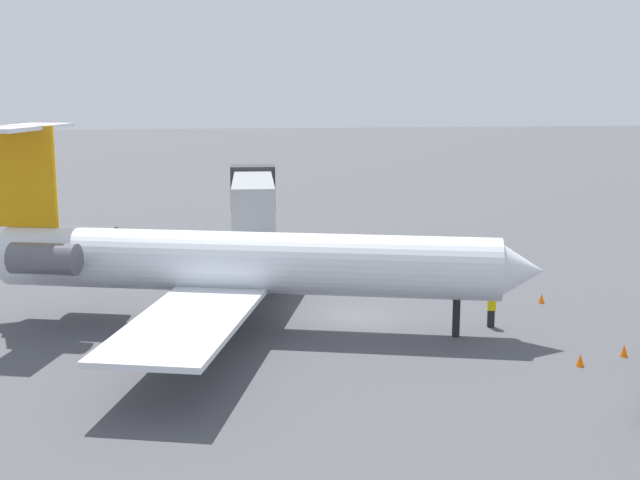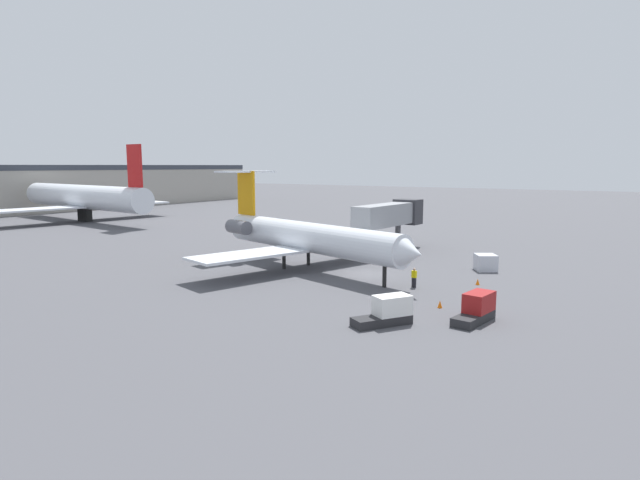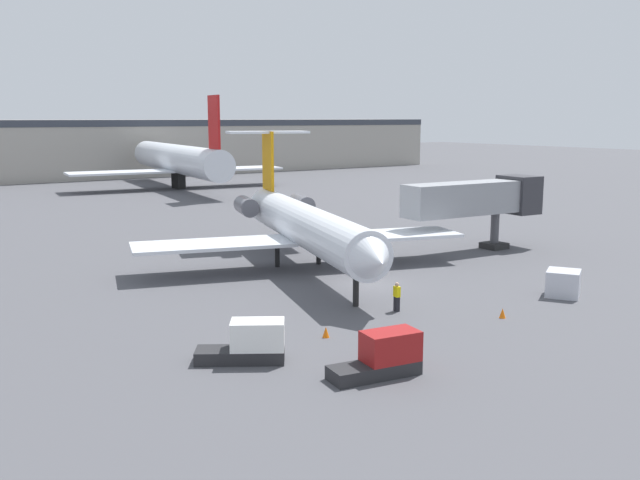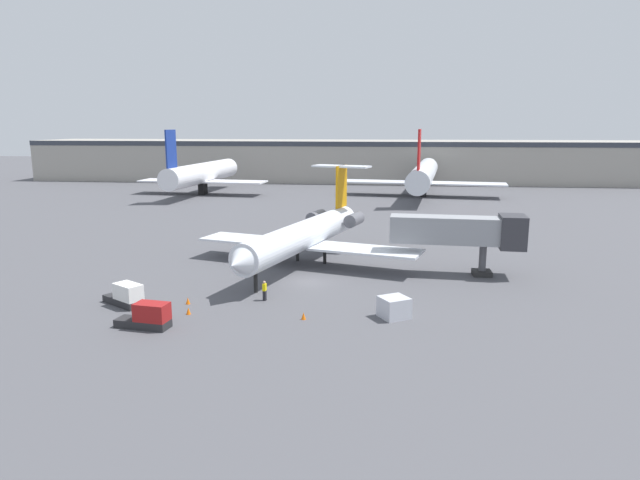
# 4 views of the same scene
# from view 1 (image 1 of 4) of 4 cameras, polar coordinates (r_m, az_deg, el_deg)

# --- Properties ---
(ground_plane) EXTENTS (400.00, 400.00, 0.10)m
(ground_plane) POSITION_cam_1_polar(r_m,az_deg,el_deg) (41.91, 2.63, -5.49)
(ground_plane) COLOR #4C4C51
(regional_jet) EXTENTS (24.43, 27.89, 9.77)m
(regional_jet) POSITION_cam_1_polar(r_m,az_deg,el_deg) (39.54, -6.30, -1.46)
(regional_jet) COLOR silver
(regional_jet) RESTS_ON ground_plane
(jet_bridge) EXTENTS (12.99, 3.72, 6.04)m
(jet_bridge) POSITION_cam_1_polar(r_m,az_deg,el_deg) (55.31, -4.71, 3.06)
(jet_bridge) COLOR gray
(jet_bridge) RESTS_ON ground_plane
(ground_crew_marshaller) EXTENTS (0.31, 0.43, 1.69)m
(ground_crew_marshaller) POSITION_cam_1_polar(r_m,az_deg,el_deg) (40.85, 11.91, -4.82)
(ground_crew_marshaller) COLOR black
(ground_crew_marshaller) RESTS_ON ground_plane
(cargo_container_uld) EXTENTS (2.73, 2.71, 1.61)m
(cargo_container_uld) POSITION_cam_1_polar(r_m,az_deg,el_deg) (51.72, 11.04, -1.60)
(cargo_container_uld) COLOR silver
(cargo_container_uld) RESTS_ON ground_plane
(traffic_cone_near) EXTENTS (0.36, 0.36, 0.55)m
(traffic_cone_near) POSITION_cam_1_polar(r_m,az_deg,el_deg) (38.24, 20.52, -7.26)
(traffic_cone_near) COLOR orange
(traffic_cone_near) RESTS_ON ground_plane
(traffic_cone_mid) EXTENTS (0.36, 0.36, 0.55)m
(traffic_cone_mid) POSITION_cam_1_polar(r_m,az_deg,el_deg) (46.11, 15.26, -3.95)
(traffic_cone_mid) COLOR orange
(traffic_cone_mid) RESTS_ON ground_plane
(traffic_cone_far) EXTENTS (0.36, 0.36, 0.55)m
(traffic_cone_far) POSITION_cam_1_polar(r_m,az_deg,el_deg) (36.35, 17.76, -8.01)
(traffic_cone_far) COLOR orange
(traffic_cone_far) RESTS_ON ground_plane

